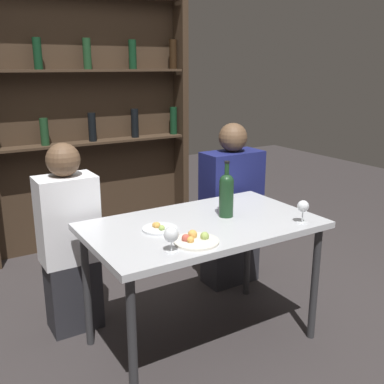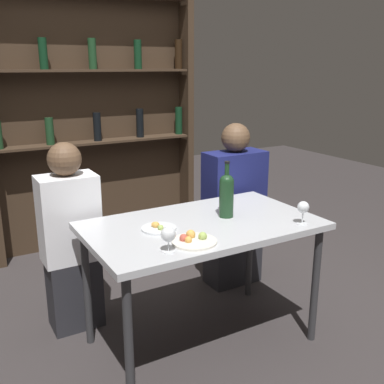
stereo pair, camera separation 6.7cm
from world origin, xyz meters
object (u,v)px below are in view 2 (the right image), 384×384
at_px(wine_glass_0, 303,208).
at_px(wine_glass_1, 168,235).
at_px(seated_person_right, 234,211).
at_px(wine_bottle, 227,193).
at_px(seated_person_left, 71,243).
at_px(food_plate_1, 158,228).
at_px(food_plate_0, 194,240).

distance_m(wine_glass_0, wine_glass_1, 0.81).
xyz_separation_m(wine_glass_0, seated_person_right, (0.13, 0.84, -0.28)).
bearing_deg(seated_person_right, wine_glass_1, -139.35).
bearing_deg(seated_person_right, wine_bottle, -129.21).
distance_m(seated_person_left, seated_person_right, 1.20).
bearing_deg(seated_person_right, seated_person_left, 180.00).
relative_size(food_plate_1, seated_person_right, 0.16).
bearing_deg(seated_person_right, food_plate_0, -135.65).
height_order(wine_glass_1, food_plate_0, wine_glass_1).
distance_m(wine_bottle, food_plate_1, 0.45).
xyz_separation_m(wine_bottle, wine_glass_1, (-0.52, -0.29, -0.06)).
distance_m(wine_glass_0, seated_person_left, 1.39).
height_order(wine_glass_1, seated_person_left, seated_person_left).
bearing_deg(seated_person_left, seated_person_right, 0.00).
bearing_deg(wine_glass_1, wine_bottle, 29.14).
bearing_deg(food_plate_1, food_plate_0, -73.56).
bearing_deg(seated_person_left, food_plate_1, -57.06).
xyz_separation_m(wine_glass_1, seated_person_right, (0.95, 0.81, -0.27)).
distance_m(wine_glass_0, food_plate_0, 0.66).
bearing_deg(wine_glass_0, food_plate_0, 173.98).
distance_m(wine_glass_1, seated_person_left, 0.90).
bearing_deg(food_plate_1, wine_glass_0, -23.54).
relative_size(food_plate_0, seated_person_right, 0.19).
distance_m(wine_glass_1, food_plate_1, 0.31).
xyz_separation_m(food_plate_0, seated_person_right, (0.79, 0.77, -0.20)).
relative_size(wine_bottle, wine_glass_1, 2.65).
xyz_separation_m(food_plate_1, seated_person_right, (0.86, 0.52, -0.19)).
bearing_deg(wine_bottle, seated_person_left, 145.84).
relative_size(wine_glass_0, seated_person_left, 0.11).
relative_size(wine_glass_0, food_plate_0, 0.58).
height_order(food_plate_1, seated_person_right, seated_person_right).
relative_size(wine_glass_1, food_plate_0, 0.55).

